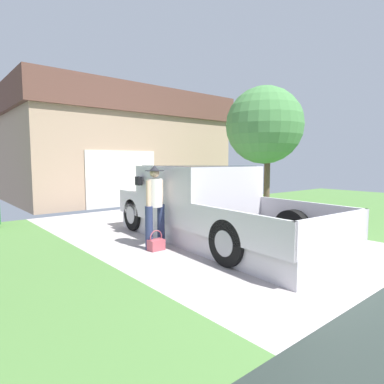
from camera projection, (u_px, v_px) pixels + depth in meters
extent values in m
cube|color=#B5ABA9|center=(187.00, 234.00, 8.07)|extent=(5.20, 9.00, 0.06)
cube|color=#4F7D3C|center=(348.00, 204.00, 13.56)|extent=(12.00, 9.00, 0.06)
cube|color=silver|center=(215.00, 232.00, 7.11)|extent=(2.16, 5.63, 0.42)
cube|color=silver|center=(197.00, 192.00, 7.57)|extent=(2.11, 2.38, 1.22)
cube|color=#1E2833|center=(197.00, 177.00, 7.53)|extent=(1.86, 2.18, 0.51)
cube|color=silver|center=(161.00, 200.00, 8.89)|extent=(2.02, 1.09, 0.58)
cube|color=black|center=(274.00, 235.00, 5.79)|extent=(2.11, 2.43, 0.06)
cube|color=silver|center=(235.00, 228.00, 5.21)|extent=(0.21, 2.30, 0.55)
cube|color=silver|center=(307.00, 216.00, 6.33)|extent=(0.21, 2.30, 0.55)
cube|color=silver|center=(334.00, 233.00, 4.86)|extent=(1.97, 0.19, 0.55)
cube|color=black|center=(139.00, 181.00, 7.54)|extent=(0.11, 0.19, 0.20)
cylinder|color=black|center=(135.00, 215.00, 8.30)|extent=(0.31, 0.82, 0.80)
cylinder|color=#9E9EA3|center=(135.00, 215.00, 8.30)|extent=(0.31, 0.46, 0.44)
cylinder|color=black|center=(190.00, 209.00, 9.30)|extent=(0.31, 0.82, 0.80)
cylinder|color=#9E9EA3|center=(190.00, 209.00, 9.30)|extent=(0.31, 0.46, 0.44)
cylinder|color=black|center=(229.00, 242.00, 5.48)|extent=(0.31, 0.82, 0.80)
cylinder|color=#9E9EA3|center=(229.00, 242.00, 5.48)|extent=(0.31, 0.46, 0.44)
cylinder|color=black|center=(293.00, 230.00, 6.48)|extent=(0.31, 0.82, 0.80)
cylinder|color=#9E9EA3|center=(293.00, 230.00, 6.48)|extent=(0.31, 0.46, 0.44)
cylinder|color=navy|center=(149.00, 228.00, 6.48)|extent=(0.15, 0.15, 0.87)
cylinder|color=navy|center=(161.00, 225.00, 6.75)|extent=(0.15, 0.15, 0.87)
cylinder|color=silver|center=(155.00, 193.00, 6.55)|extent=(0.30, 0.30, 0.57)
cylinder|color=beige|center=(148.00, 197.00, 6.42)|extent=(0.09, 0.09, 0.64)
cylinder|color=beige|center=(161.00, 195.00, 6.70)|extent=(0.09, 0.09, 0.64)
sphere|color=beige|center=(155.00, 173.00, 6.51)|extent=(0.19, 0.19, 0.19)
cylinder|color=#232328|center=(155.00, 171.00, 6.51)|extent=(0.38, 0.38, 0.01)
cone|color=#232328|center=(155.00, 168.00, 6.51)|extent=(0.20, 0.20, 0.11)
cube|color=#B24C56|center=(156.00, 245.00, 6.46)|extent=(0.30, 0.21, 0.21)
torus|color=#B24C56|center=(156.00, 237.00, 6.44)|extent=(0.28, 0.02, 0.28)
cube|color=tan|center=(112.00, 159.00, 15.98)|extent=(9.04, 6.99, 3.64)
cube|color=brown|center=(111.00, 110.00, 15.75)|extent=(9.41, 7.27, 1.13)
cube|color=silver|center=(122.00, 179.00, 12.50)|extent=(2.89, 0.06, 2.14)
cylinder|color=brown|center=(267.00, 179.00, 12.81)|extent=(0.23, 0.23, 2.07)
sphere|color=#498646|center=(264.00, 125.00, 12.52)|extent=(2.95, 2.95, 2.95)
sphere|color=#498646|center=(275.00, 120.00, 12.35)|extent=(2.07, 2.07, 2.07)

